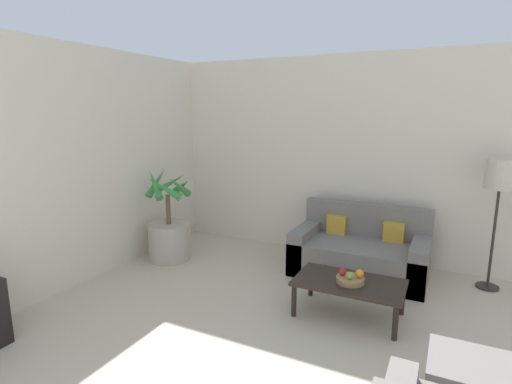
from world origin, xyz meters
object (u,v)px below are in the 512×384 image
floor_lamp (500,181)px  apple_red (343,272)px  sofa_loveseat (360,252)px  potted_palm (169,233)px  fruit_bowl (350,280)px  coffee_table (349,285)px  orange_fruit (360,274)px  apple_green (350,275)px

floor_lamp → apple_red: 2.05m
apple_red → sofa_loveseat: bearing=93.1°
potted_palm → sofa_loveseat: size_ratio=0.79×
apple_red → fruit_bowl: bearing=-9.6°
floor_lamp → fruit_bowl: floor_lamp is taller
sofa_loveseat → floor_lamp: size_ratio=1.07×
potted_palm → coffee_table: bearing=-10.1°
sofa_loveseat → fruit_bowl: (0.14, -1.12, 0.11)m
sofa_loveseat → floor_lamp: (1.40, 0.23, 0.96)m
sofa_loveseat → orange_fruit: bearing=-78.7°
sofa_loveseat → orange_fruit: 1.13m
coffee_table → apple_green: (0.02, -0.07, 0.13)m
potted_palm → apple_red: (2.47, -0.46, 0.08)m
coffee_table → apple_green: 0.15m
coffee_table → fruit_bowl: size_ratio=3.86×
floor_lamp → coffee_table: floor_lamp is taller
potted_palm → apple_red: potted_palm is taller
fruit_bowl → orange_fruit: size_ratio=3.29×
coffee_table → apple_red: size_ratio=14.78×
potted_palm → sofa_loveseat: (2.41, 0.64, -0.10)m
apple_green → orange_fruit: 0.11m
potted_palm → orange_fruit: 2.67m
sofa_loveseat → orange_fruit: (0.22, -1.09, 0.18)m
apple_green → fruit_bowl: bearing=94.5°
sofa_loveseat → fruit_bowl: bearing=-83.0°
fruit_bowl → apple_green: (0.00, -0.04, 0.06)m
floor_lamp → coffee_table: 2.05m
fruit_bowl → orange_fruit: 0.11m
coffee_table → orange_fruit: bearing=1.4°
sofa_loveseat → apple_green: size_ratio=22.21×
floor_lamp → fruit_bowl: 2.03m
potted_palm → coffee_table: (2.54, -0.45, -0.05)m
fruit_bowl → apple_red: bearing=170.4°
sofa_loveseat → apple_red: size_ratio=22.49×
coffee_table → orange_fruit: size_ratio=12.68×
floor_lamp → fruit_bowl: (-1.26, -1.35, -0.85)m
potted_palm → apple_green: potted_palm is taller
apple_red → orange_fruit: orange_fruit is taller
coffee_table → orange_fruit: (0.09, 0.00, 0.14)m
potted_palm → floor_lamp: 4.00m
apple_green → orange_fruit: (0.08, 0.07, 0.01)m
floor_lamp → apple_red: (-1.34, -1.34, -0.79)m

